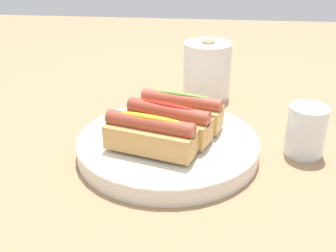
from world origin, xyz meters
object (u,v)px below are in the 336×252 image
(serving_bowl, at_px, (168,144))
(hotdog_front, at_px, (153,135))
(hotdog_side, at_px, (181,110))
(paper_towel_roll, at_px, (207,70))
(hotdog_back, at_px, (168,122))
(water_glass, at_px, (305,133))

(serving_bowl, relative_size, hotdog_front, 2.04)
(hotdog_side, xyz_separation_m, paper_towel_roll, (0.04, 0.23, 0.00))
(serving_bowl, distance_m, hotdog_back, 0.04)
(hotdog_back, distance_m, hotdog_side, 0.06)
(hotdog_front, relative_size, hotdog_back, 1.00)
(serving_bowl, height_order, water_glass, water_glass)
(serving_bowl, height_order, paper_towel_roll, paper_towel_roll)
(serving_bowl, relative_size, hotdog_side, 2.04)
(hotdog_front, distance_m, water_glass, 0.27)
(serving_bowl, bearing_deg, hotdog_front, -109.82)
(hotdog_back, xyz_separation_m, water_glass, (0.24, 0.03, -0.02))
(hotdog_side, height_order, water_glass, hotdog_side)
(hotdog_front, relative_size, paper_towel_roll, 1.18)
(hotdog_back, relative_size, paper_towel_roll, 1.18)
(hotdog_back, bearing_deg, hotdog_side, 70.18)
(serving_bowl, xyz_separation_m, paper_towel_roll, (0.06, 0.28, 0.05))
(paper_towel_roll, bearing_deg, serving_bowl, -101.98)
(serving_bowl, bearing_deg, hotdog_side, 70.18)
(water_glass, distance_m, paper_towel_roll, 0.32)
(water_glass, relative_size, paper_towel_roll, 0.67)
(serving_bowl, relative_size, paper_towel_roll, 2.41)
(hotdog_side, bearing_deg, water_glass, -6.55)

